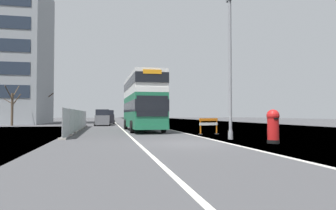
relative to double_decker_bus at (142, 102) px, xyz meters
name	(u,v)px	position (x,y,z in m)	size (l,w,h in m)	color
ground	(197,144)	(1.39, -12.47, -2.68)	(140.00, 280.00, 0.10)	#424244
double_decker_bus	(142,102)	(0.00, 0.00, 0.00)	(2.96, 11.08, 4.94)	#1E6B47
lamppost_foreground	(230,72)	(3.98, -10.70, 1.38)	(0.29, 0.70, 8.48)	gray
red_pillar_postbox	(273,125)	(5.11, -13.48, -1.68)	(0.64, 0.64, 1.72)	black
roadworks_barrier	(209,124)	(4.19, -6.14, -1.88)	(1.54, 0.71, 1.20)	orange
construction_site_fence	(78,121)	(-5.69, 1.01, -1.72)	(0.44, 20.60, 1.91)	#A8AAAD
car_oncoming_near	(102,118)	(-3.73, 14.13, -1.63)	(2.05, 4.41, 2.14)	slate
car_receding_mid	(108,118)	(-2.94, 20.20, -1.61)	(1.95, 4.52, 2.15)	black
bare_tree_far_verge_near	(12,106)	(-15.36, 15.89, -0.07)	(2.17, 3.13, 5.44)	#4C3D2D
bare_tree_far_verge_mid	(42,108)	(-13.91, 27.64, 0.05)	(3.37, 1.82, 5.27)	#4C3D2D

